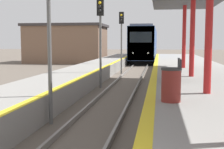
{
  "coord_description": "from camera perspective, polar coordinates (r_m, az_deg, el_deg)",
  "views": [
    {
      "loc": [
        1.88,
        -2.54,
        2.49
      ],
      "look_at": [
        -1.48,
        19.63,
        0.14
      ],
      "focal_mm": 50.0,
      "sensor_mm": 36.0,
      "label": 1
    }
  ],
  "objects": [
    {
      "name": "train",
      "position": [
        43.51,
        6.16,
        5.61
      ],
      "size": [
        2.79,
        23.43,
        4.36
      ],
      "color": "black",
      "rests_on": "ground"
    },
    {
      "name": "signal_far",
      "position": [
        24.2,
        1.74,
        7.96
      ],
      "size": [
        0.36,
        0.31,
        4.77
      ],
      "color": "#595959",
      "rests_on": "ground"
    },
    {
      "name": "signal_near",
      "position": [
        9.49,
        -11.52,
        10.88
      ],
      "size": [
        0.36,
        0.31,
        4.77
      ],
      "color": "#595959",
      "rests_on": "ground"
    },
    {
      "name": "trash_bin",
      "position": [
        8.63,
        10.75,
        -1.85
      ],
      "size": [
        0.55,
        0.55,
        0.93
      ],
      "color": "maroon",
      "rests_on": "platform_right"
    },
    {
      "name": "signal_mid",
      "position": [
        16.76,
        -2.15,
        8.82
      ],
      "size": [
        0.36,
        0.31,
        4.77
      ],
      "color": "#595959",
      "rests_on": "ground"
    },
    {
      "name": "bench",
      "position": [
        13.4,
        11.7,
        1.0
      ],
      "size": [
        0.44,
        1.7,
        0.92
      ],
      "color": "#28282D",
      "rests_on": "platform_right"
    },
    {
      "name": "station_building",
      "position": [
        38.06,
        -8.27,
        5.65
      ],
      "size": [
        9.33,
        6.37,
        4.57
      ],
      "color": "brown",
      "rests_on": "ground"
    }
  ]
}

